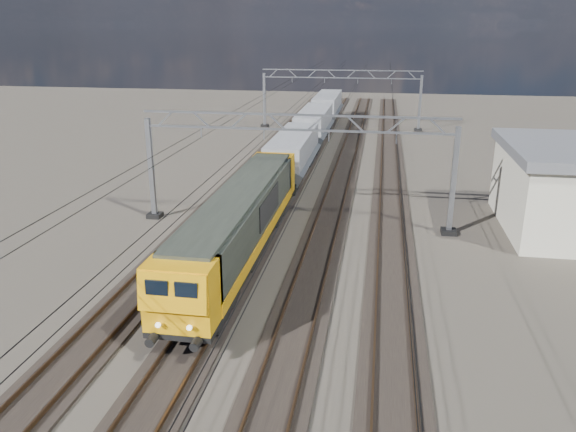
% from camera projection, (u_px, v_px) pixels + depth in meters
% --- Properties ---
extents(ground, '(160.00, 160.00, 0.00)m').
position_uv_depth(ground, '(285.00, 248.00, 32.21)').
color(ground, black).
rests_on(ground, ground).
extents(track_outer_west, '(2.60, 140.00, 0.30)m').
position_uv_depth(track_outer_west, '(185.00, 241.00, 33.12)').
color(track_outer_west, black).
rests_on(track_outer_west, ground).
extents(track_loco, '(2.60, 140.00, 0.30)m').
position_uv_depth(track_loco, '(251.00, 245.00, 32.49)').
color(track_loco, black).
rests_on(track_loco, ground).
extents(track_inner_east, '(2.60, 140.00, 0.30)m').
position_uv_depth(track_inner_east, '(320.00, 249.00, 31.87)').
color(track_inner_east, black).
rests_on(track_inner_east, ground).
extents(track_outer_east, '(2.60, 140.00, 0.30)m').
position_uv_depth(track_outer_east, '(391.00, 254.00, 31.25)').
color(track_outer_east, black).
rests_on(track_outer_east, ground).
extents(catenary_gantry_mid, '(19.90, 0.90, 7.11)m').
position_uv_depth(catenary_gantry_mid, '(296.00, 166.00, 34.68)').
color(catenary_gantry_mid, gray).
rests_on(catenary_gantry_mid, ground).
extents(catenary_gantry_far, '(19.90, 0.90, 7.11)m').
position_uv_depth(catenary_gantry_far, '(341.00, 97.00, 68.30)').
color(catenary_gantry_far, gray).
rests_on(catenary_gantry_far, ground).
extents(overhead_wires, '(12.03, 140.00, 0.53)m').
position_uv_depth(overhead_wires, '(305.00, 125.00, 37.82)').
color(overhead_wires, black).
rests_on(overhead_wires, ground).
extents(locomotive, '(2.76, 21.10, 3.62)m').
position_uv_depth(locomotive, '(241.00, 220.00, 29.77)').
color(locomotive, black).
rests_on(locomotive, ground).
extents(hopper_wagon_lead, '(3.38, 13.00, 3.25)m').
position_uv_depth(hopper_wagon_lead, '(293.00, 152.00, 46.32)').
color(hopper_wagon_lead, black).
rests_on(hopper_wagon_lead, ground).
extents(hopper_wagon_mid, '(3.38, 13.00, 3.25)m').
position_uv_depth(hopper_wagon_mid, '(314.00, 124.00, 59.58)').
color(hopper_wagon_mid, black).
rests_on(hopper_wagon_mid, ground).
extents(hopper_wagon_third, '(3.38, 13.00, 3.25)m').
position_uv_depth(hopper_wagon_third, '(327.00, 106.00, 72.84)').
color(hopper_wagon_third, black).
rests_on(hopper_wagon_third, ground).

